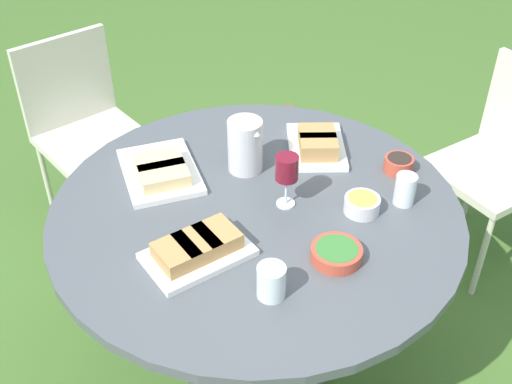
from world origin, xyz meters
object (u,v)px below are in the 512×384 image
object	(u,v)px
water_pitcher	(245,145)
handbag	(291,144)
wine_glass	(287,170)
chair_near_left	(505,153)
chair_near_right	(83,120)
dining_table	(256,235)

from	to	relation	value
water_pitcher	handbag	world-z (taller)	water_pitcher
wine_glass	water_pitcher	bearing A→B (deg)	169.34
water_pitcher	wine_glass	distance (m)	0.24
chair_near_left	handbag	size ratio (longest dim) A/B	2.42
chair_near_right	handbag	bearing A→B (deg)	68.67
handbag	wine_glass	bearing A→B (deg)	-48.16
chair_near_right	water_pitcher	distance (m)	1.10
chair_near_left	handbag	world-z (taller)	chair_near_left
chair_near_right	wine_glass	xyz separation A→B (m)	(1.28, -0.01, 0.38)
dining_table	wine_glass	size ratio (longest dim) A/B	7.19
chair_near_right	wine_glass	bearing A→B (deg)	-0.57
dining_table	chair_near_left	size ratio (longest dim) A/B	1.47
chair_near_right	handbag	distance (m)	1.13
chair_near_right	handbag	xyz separation A→B (m)	(0.39, 0.99, -0.40)
dining_table	wine_glass	bearing A→B (deg)	54.86
dining_table	chair_near_left	xyz separation A→B (m)	(0.25, 1.23, -0.13)
wine_glass	handbag	size ratio (longest dim) A/B	0.49
handbag	water_pitcher	bearing A→B (deg)	-55.24
chair_near_left	wine_glass	distance (m)	1.23
wine_glass	handbag	xyz separation A→B (m)	(-0.90, 1.00, -0.78)
wine_glass	handbag	world-z (taller)	wine_glass
chair_near_left	handbag	distance (m)	1.17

